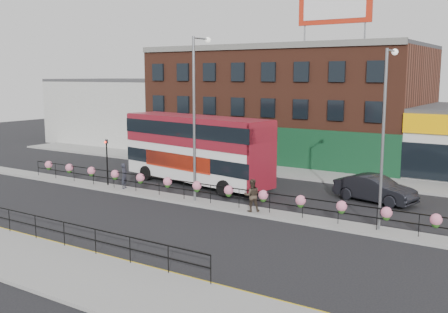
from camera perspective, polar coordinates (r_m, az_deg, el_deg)
The scene contains 18 objects.
ground at distance 32.08m, azimuth -2.95°, elevation -5.11°, with size 120.00×120.00×0.00m, color black.
south_pavement at distance 23.86m, azimuth -20.50°, elevation -10.46°, with size 60.00×4.00×0.15m, color gray.
north_pavement at distance 42.12m, azimuth 6.72°, elevation -1.68°, with size 60.00×4.00×0.15m, color gray.
median at distance 32.06m, azimuth -2.95°, elevation -4.98°, with size 60.00×1.60×0.15m, color gray.
yellow_line_inner at distance 25.22m, azimuth -16.24°, elevation -9.36°, with size 60.00×0.10×0.01m, color gold.
yellow_line_outer at distance 25.11m, azimuth -16.55°, elevation -9.46°, with size 60.00×0.10×0.01m, color gold.
brick_building at distance 50.40m, azimuth 6.81°, elevation 5.83°, with size 25.00×12.21×10.30m.
warehouse_west at distance 62.22m, azimuth -10.20°, elevation 4.96°, with size 15.50×12.00×7.30m.
billboard at distance 43.48m, azimuth 11.95°, elevation 15.87°, with size 6.00×0.29×4.40m.
median_railing at distance 31.84m, azimuth -2.96°, elevation -3.28°, with size 30.04×0.56×1.23m.
south_railing at distance 26.22m, azimuth -19.86°, elevation -6.66°, with size 20.04×0.05×1.12m.
double_decker_bus at distance 36.81m, azimuth -3.02°, elevation 1.46°, with size 12.38×4.75×4.89m.
car at distance 33.50m, azimuth 16.10°, elevation -3.40°, with size 5.27×2.77×1.65m, color black.
pedestrian_a at distance 35.92m, azimuth -10.79°, elevation -2.09°, with size 0.61×0.73×1.73m, color #252731.
pedestrian_b at distance 29.42m, azimuth 3.05°, elevation -4.24°, with size 1.14×1.11×1.85m, color #3A2F24.
lamp_column_west at distance 31.56m, azimuth -3.01°, elevation 5.69°, with size 0.35×1.73×9.87m.
lamp_column_east at distance 26.64m, azimuth 17.12°, elevation 3.45°, with size 0.32×1.56×8.87m.
traffic_light_median at distance 37.08m, azimuth -12.65°, elevation 0.48°, with size 0.15×0.28×3.65m.
Camera 1 is at (18.40, -25.11, 7.74)m, focal length 42.00 mm.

